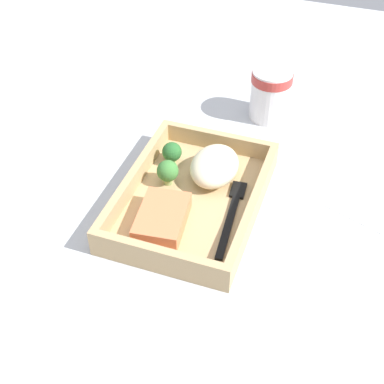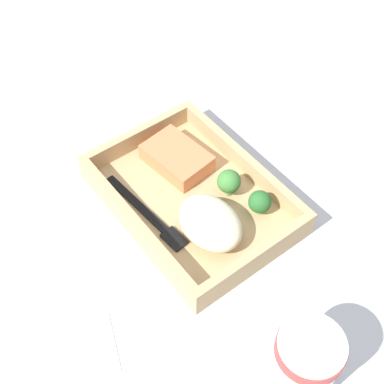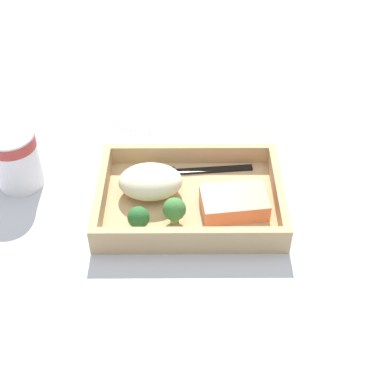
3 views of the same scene
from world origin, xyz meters
TOP-DOWN VIEW (x-y plane):
  - ground_plane at (0.00, 0.00)cm, footprint 160.00×160.00cm
  - takeout_tray at (0.00, 0.00)cm, footprint 27.54×19.69cm
  - tray_rim at (0.00, 0.00)cm, footprint 27.54×19.69cm
  - salmon_fillet at (-6.43, 2.16)cm, footprint 10.18×7.55cm
  - mashed_potatoes at (5.92, -1.56)cm, footprint 9.65×7.21cm
  - broccoli_floret_1 at (7.20, 5.90)cm, footprint 3.15×3.15cm
  - broccoli_floret_2 at (2.21, 4.67)cm, footprint 3.33×3.33cm
  - fork at (-1.04, -6.43)cm, footprint 15.88×3.05cm
  - paper_cup at (26.64, -5.28)cm, footprint 7.19×7.19cm
  - receipt_slip at (7.95, -26.25)cm, footprint 12.58×16.47cm

SIDE VIEW (x-z plane):
  - ground_plane at x=0.00cm, z-range -2.00..0.00cm
  - receipt_slip at x=7.95cm, z-range 0.00..0.24cm
  - takeout_tray at x=0.00cm, z-range 0.00..1.20cm
  - fork at x=-1.04cm, z-range 1.20..1.64cm
  - salmon_fillet at x=-6.43cm, z-range 1.20..3.90cm
  - tray_rim at x=0.00cm, z-range 1.20..4.27cm
  - broccoli_floret_1 at x=7.20cm, z-range 1.38..5.05cm
  - mashed_potatoes at x=5.92cm, z-range 1.20..5.66cm
  - broccoli_floret_2 at x=2.21cm, z-range 1.50..5.66cm
  - paper_cup at x=26.64cm, z-range 0.55..9.89cm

